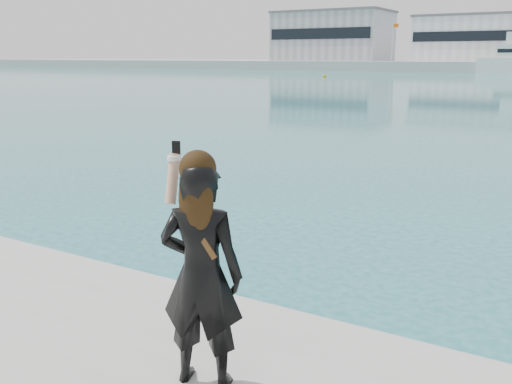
% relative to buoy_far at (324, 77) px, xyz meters
% --- Properties ---
extents(warehouse_grey_left, '(26.52, 16.36, 11.50)m').
position_rel_buoy_far_xyz_m(warehouse_grey_left, '(-21.61, 52.08, 7.76)').
color(warehouse_grey_left, gray).
rests_on(warehouse_grey_left, far_quay).
extents(warehouse_white, '(24.48, 15.35, 9.50)m').
position_rel_buoy_far_xyz_m(warehouse_white, '(11.39, 52.08, 6.76)').
color(warehouse_white, silver).
rests_on(warehouse_white, far_quay).
extents(flagpole_left, '(1.28, 0.16, 8.00)m').
position_rel_buoy_far_xyz_m(flagpole_left, '(-4.51, 45.10, 6.54)').
color(flagpole_left, silver).
rests_on(flagpole_left, far_quay).
extents(buoy_far, '(0.50, 0.50, 0.50)m').
position_rel_buoy_far_xyz_m(buoy_far, '(0.00, 0.00, 0.00)').
color(buoy_far, '#D7970B').
rests_on(buoy_far, ground).
extents(woman, '(0.65, 0.52, 1.64)m').
position_rel_buoy_far_xyz_m(woman, '(33.56, -76.24, 1.63)').
color(woman, black).
rests_on(woman, near_quay).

